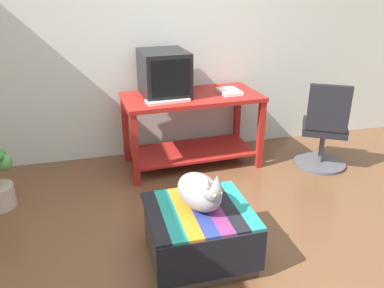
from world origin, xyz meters
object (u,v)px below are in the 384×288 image
Objects in this scene: tv_monitor at (164,74)px; ottoman_with_blanket at (199,234)px; book at (229,91)px; cat at (201,192)px; desk at (192,118)px; office_chair at (324,132)px; keyboard at (168,100)px.

tv_monitor is 0.78× the size of ottoman_with_blanket.
book is 1.59m from cat.
desk is 1.52m from ottoman_with_blanket.
desk is 0.46m from book.
tv_monitor is 0.61× the size of office_chair.
keyboard is 0.45× the size of office_chair.
tv_monitor is at bearing 161.96° from desk.
office_chair is (1.50, -0.49, -0.56)m from tv_monitor.
book is 0.38× the size of ottoman_with_blanket.
tv_monitor is (-0.26, 0.07, 0.44)m from desk.
book is at bearing -7.45° from desk.
tv_monitor is at bearing 79.95° from keyboard.
keyboard is 1.58m from office_chair.
cat is at bearing 48.41° from ottoman_with_blanket.
keyboard reaches higher than ottoman_with_blanket.
desk is at bearing 76.97° from ottoman_with_blanket.
book is at bearing 6.72° from office_chair.
desk is at bearing -18.04° from tv_monitor.
desk reaches higher than cat.
cat is at bearing -105.30° from desk.
keyboard reaches higher than desk.
tv_monitor is at bearing 86.94° from ottoman_with_blanket.
desk is at bearing 172.94° from book.
keyboard reaches higher than cat.
tv_monitor is 1.70m from ottoman_with_blanket.
cat is (-0.70, -1.41, -0.24)m from book.
tv_monitor is 1.17× the size of cat.
tv_monitor reaches higher than book.
keyboard is at bearing -95.19° from tv_monitor.
office_chair reaches higher than keyboard.
office_chair is at bearing -26.32° from book.
desk is at bearing 23.63° from keyboard.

